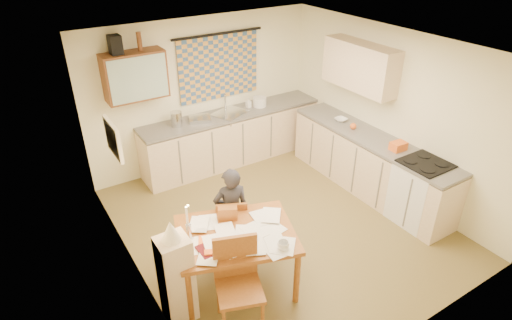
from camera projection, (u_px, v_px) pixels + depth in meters
floor at (279, 224)px, 6.11m from camera, size 4.00×4.50×0.02m
ceiling at (284, 47)px, 4.87m from camera, size 4.00×4.50×0.02m
wall_back at (203, 93)px, 7.15m from camera, size 4.00×0.02×2.50m
wall_front at (427, 243)px, 3.83m from camera, size 4.00×0.02×2.50m
wall_left at (127, 192)px, 4.55m from camera, size 0.02×4.50×2.50m
wall_right at (390, 112)px, 6.43m from camera, size 0.02×4.50×2.50m
window_blind at (219, 67)px, 7.07m from camera, size 1.45×0.03×1.05m
curtain_rod at (218, 34)px, 6.78m from camera, size 1.60×0.04×0.04m
wall_cabinet at (135, 76)px, 6.21m from camera, size 0.90×0.34×0.70m
wall_cabinet_glass at (139, 79)px, 6.09m from camera, size 0.84×0.02×0.64m
upper_cabinet_right at (360, 66)px, 6.46m from camera, size 0.34×1.30×0.70m
framed_print at (113, 139)px, 4.64m from camera, size 0.04×0.50×0.40m
print_canvas at (115, 138)px, 4.66m from camera, size 0.01×0.42×0.32m
counter_back at (234, 137)px, 7.51m from camera, size 3.30×0.62×0.92m
counter_right at (368, 164)px, 6.68m from camera, size 0.62×2.95×0.92m
stove at (419, 192)px, 5.95m from camera, size 0.61×0.61×0.94m
sink at (230, 115)px, 7.26m from camera, size 0.68×0.62×0.10m
tap at (225, 102)px, 7.31m from camera, size 0.04×0.04×0.28m
dish_rack at (200, 119)px, 6.96m from camera, size 0.43×0.40×0.06m
kettle at (176, 119)px, 6.73m from camera, size 0.24×0.24×0.24m
mixing_bowl at (259, 102)px, 7.48m from camera, size 0.29×0.29×0.16m
soap_bottle at (248, 103)px, 7.43m from camera, size 0.09×0.10×0.17m
bowl at (341, 120)px, 6.95m from camera, size 0.23×0.23×0.05m
orange_bag at (398, 146)px, 6.06m from camera, size 0.23×0.17×0.12m
fruit_orange at (353, 126)px, 6.67m from camera, size 0.10×0.10×0.10m
speaker at (115, 45)px, 5.88m from camera, size 0.16×0.20×0.26m
bottle_green at (119, 44)px, 5.90m from camera, size 0.07×0.07×0.26m
bottle_brown at (139, 41)px, 6.04m from camera, size 0.08×0.08×0.26m
dining_table at (236, 258)px, 4.92m from camera, size 1.54×1.35×0.75m
chair_far at (232, 234)px, 5.48m from camera, size 0.51×0.51×0.84m
chair_near at (239, 301)px, 4.45m from camera, size 0.59×0.59×1.02m
person at (231, 212)px, 5.31m from camera, size 0.60×0.53×1.23m
shelf_stand at (177, 279)px, 4.43m from camera, size 0.32×0.30×1.05m
lampshade at (171, 231)px, 4.12m from camera, size 0.20×0.20×0.22m
letter_rack at (228, 213)px, 4.92m from camera, size 0.24×0.19×0.16m
mug at (283, 246)px, 4.48m from camera, size 0.24×0.24×0.10m
magazine at (199, 254)px, 4.42m from camera, size 0.19×0.25×0.02m
book at (198, 243)px, 4.58m from camera, size 0.36×0.37×0.02m
orange_box at (210, 253)px, 4.42m from camera, size 0.14×0.12×0.04m
eyeglasses at (254, 247)px, 4.52m from camera, size 0.13×0.06×0.02m
candle_holder at (189, 231)px, 4.62m from camera, size 0.07×0.07×0.18m
candle at (187, 215)px, 4.54m from camera, size 0.03×0.03×0.22m
candle_flame at (188, 206)px, 4.48m from camera, size 0.02×0.02×0.02m
papers at (244, 236)px, 4.66m from camera, size 1.27×1.17×0.03m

